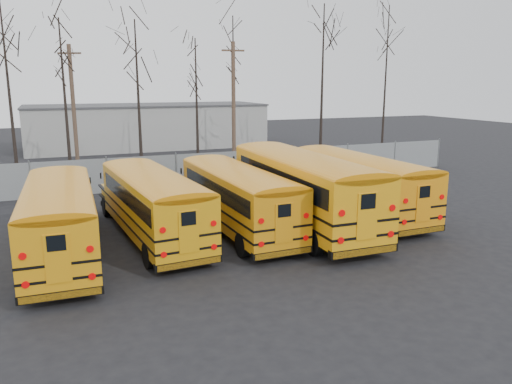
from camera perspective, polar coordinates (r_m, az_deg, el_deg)
name	(u,v)px	position (r m, az deg, el deg)	size (l,w,h in m)	color
ground	(251,246)	(19.41, -0.63, -6.22)	(120.00, 120.00, 0.00)	black
fence	(176,171)	(30.32, -9.10, 2.39)	(40.00, 0.04, 2.00)	gray
distant_building	(147,126)	(50.04, -12.31, 7.33)	(22.00, 8.00, 4.00)	#9E9D99
bus_a	(59,214)	(19.01, -21.57, -2.36)	(2.65, 10.09, 2.80)	black
bus_b	(151,199)	(20.33, -11.86, -0.81)	(3.07, 10.16, 2.80)	black
bus_c	(236,193)	(21.00, -2.31, -0.14)	(2.57, 10.08, 2.80)	black
bus_d	(300,183)	(21.75, 5.04, 1.02)	(2.95, 11.78, 3.28)	black
bus_e	(357,179)	(24.20, 11.43, 1.47)	(2.47, 10.45, 2.92)	black
utility_pole_left	(74,109)	(35.74, -20.12, 8.85)	(1.45, 0.73, 8.63)	brown
utility_pole_right	(234,106)	(35.24, -2.58, 9.77)	(1.59, 0.28, 8.91)	brown
tree_2	(10,96)	(32.74, -26.34, 9.76)	(0.26, 0.26, 10.80)	black
tree_3	(65,105)	(31.68, -20.95, 9.26)	(0.26, 0.26, 9.80)	black
tree_4	(138,100)	(34.16, -13.29, 10.20)	(0.26, 0.26, 10.13)	black
tree_5	(197,107)	(34.60, -6.79, 9.58)	(0.26, 0.26, 9.07)	black
tree_6	(234,94)	(36.79, -2.59, 11.15)	(0.26, 0.26, 10.77)	black
tree_7	(322,85)	(39.60, 7.56, 12.00)	(0.26, 0.26, 11.95)	black
tree_8	(385,85)	(41.27, 14.55, 11.72)	(0.26, 0.26, 11.94)	black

